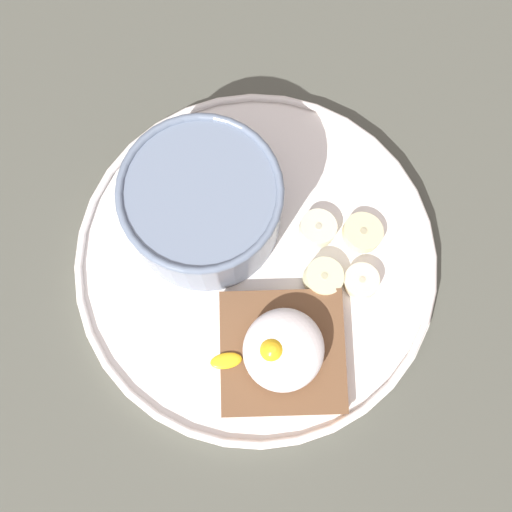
# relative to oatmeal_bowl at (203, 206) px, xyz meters

# --- Properties ---
(ground_plane) EXTENTS (1.20, 1.20, 0.02)m
(ground_plane) POSITION_rel_oatmeal_bowl_xyz_m (-0.02, -0.05, -0.05)
(ground_plane) COLOR #4C4D43
(ground_plane) RESTS_ON ground
(plate) EXTENTS (0.29, 0.29, 0.02)m
(plate) POSITION_rel_oatmeal_bowl_xyz_m (-0.02, -0.05, -0.04)
(plate) COLOR white
(plate) RESTS_ON ground_plane
(oatmeal_bowl) EXTENTS (0.12, 0.12, 0.07)m
(oatmeal_bowl) POSITION_rel_oatmeal_bowl_xyz_m (0.00, 0.00, 0.00)
(oatmeal_bowl) COLOR slate
(oatmeal_bowl) RESTS_ON plate
(toast_slice) EXTENTS (0.12, 0.12, 0.01)m
(toast_slice) POSITION_rel_oatmeal_bowl_xyz_m (-0.08, -0.09, -0.03)
(toast_slice) COLOR brown
(toast_slice) RESTS_ON plate
(poached_egg) EXTENTS (0.06, 0.08, 0.03)m
(poached_egg) POSITION_rel_oatmeal_bowl_xyz_m (-0.08, -0.09, -0.01)
(poached_egg) COLOR white
(poached_egg) RESTS_ON toast_slice
(banana_slice_front) EXTENTS (0.04, 0.04, 0.02)m
(banana_slice_front) POSITION_rel_oatmeal_bowl_xyz_m (-0.01, -0.10, -0.03)
(banana_slice_front) COLOR beige
(banana_slice_front) RESTS_ON plate
(banana_slice_left) EXTENTS (0.04, 0.04, 0.01)m
(banana_slice_left) POSITION_rel_oatmeal_bowl_xyz_m (-0.01, -0.13, -0.03)
(banana_slice_left) COLOR beige
(banana_slice_left) RESTS_ON plate
(banana_slice_back) EXTENTS (0.04, 0.04, 0.01)m
(banana_slice_back) POSITION_rel_oatmeal_bowl_xyz_m (0.03, -0.12, -0.03)
(banana_slice_back) COLOR beige
(banana_slice_back) RESTS_ON plate
(banana_slice_right) EXTENTS (0.04, 0.04, 0.01)m
(banana_slice_right) POSITION_rel_oatmeal_bowl_xyz_m (0.02, -0.09, -0.03)
(banana_slice_right) COLOR beige
(banana_slice_right) RESTS_ON plate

